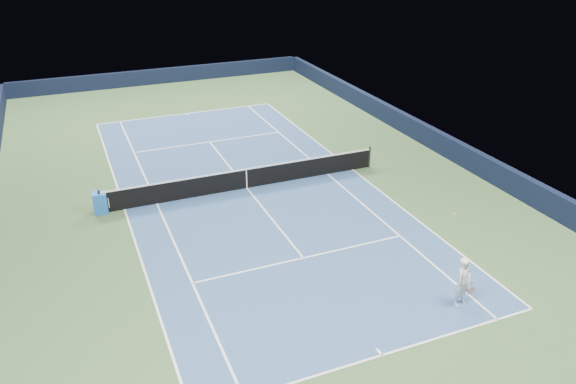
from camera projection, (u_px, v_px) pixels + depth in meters
name	position (u px, v px, depth m)	size (l,w,h in m)	color
ground	(247.00, 188.00, 25.72)	(40.00, 40.00, 0.00)	#36542D
wall_far	(161.00, 76.00, 41.95)	(22.00, 0.35, 1.10)	black
wall_right	(443.00, 144.00, 29.21)	(0.35, 40.00, 1.10)	black
court_surface	(247.00, 188.00, 25.72)	(10.97, 23.77, 0.01)	#2C4D7C
baseline_far	(187.00, 113.00, 35.59)	(10.97, 0.08, 0.00)	white
baseline_near	(382.00, 355.00, 15.85)	(10.97, 0.08, 0.00)	white
sideline_doubles_right	(352.00, 170.00, 27.61)	(0.08, 23.77, 0.00)	white
sideline_doubles_left	(124.00, 209.00, 23.83)	(0.08, 23.77, 0.00)	white
sideline_singles_right	(327.00, 174.00, 27.13)	(0.08, 23.77, 0.00)	white
sideline_singles_left	(157.00, 204.00, 24.30)	(0.08, 23.77, 0.00)	white
service_line_far	(210.00, 142.00, 31.03)	(8.23, 0.08, 0.00)	white
service_line_near	(303.00, 258.00, 20.40)	(8.23, 0.08, 0.00)	white
center_service_line	(247.00, 188.00, 25.72)	(0.08, 12.80, 0.00)	white
center_mark_far	(187.00, 114.00, 35.46)	(0.08, 0.30, 0.00)	white
center_mark_near	(379.00, 352.00, 15.97)	(0.08, 0.30, 0.00)	white
tennis_net	(246.00, 178.00, 25.50)	(12.90, 0.10, 1.07)	black
sponsor_cube	(101.00, 203.00, 23.39)	(0.63, 0.56, 0.91)	blue
tennis_player	(463.00, 282.00, 17.62)	(0.82, 1.32, 2.78)	white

